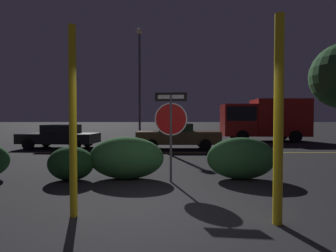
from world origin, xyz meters
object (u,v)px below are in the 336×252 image
delivery_truck (264,118)px  passing_car_1 (61,136)px  stop_sign (172,119)px  passing_car_2 (179,136)px  yellow_pole_left (74,121)px  yellow_pole_right (280,120)px  street_lamp (141,73)px  hedge_bush_1 (72,163)px  hedge_bush_2 (128,158)px  hedge_bush_3 (243,158)px

delivery_truck → passing_car_1: bearing=111.9°
stop_sign → passing_car_2: size_ratio=0.51×
yellow_pole_left → delivery_truck: 17.11m
yellow_pole_left → passing_car_2: 10.10m
stop_sign → delivery_truck: bearing=67.1°
passing_car_2 → yellow_pole_right: bearing=6.7°
street_lamp → passing_car_2: bearing=-61.9°
yellow_pole_left → hedge_bush_1: 2.98m
yellow_pole_left → passing_car_2: bearing=77.9°
stop_sign → street_lamp: 12.92m
stop_sign → passing_car_1: size_ratio=0.54×
street_lamp → hedge_bush_2: bearing=-85.5°
stop_sign → passing_car_1: stop_sign is taller
yellow_pole_left → stop_sign: bearing=55.4°
passing_car_2 → street_lamp: (-2.59, 4.85, 4.29)m
passing_car_1 → hedge_bush_3: bearing=-128.8°
street_lamp → delivery_truck: bearing=1.0°
hedge_bush_2 → passing_car_1: size_ratio=0.47×
yellow_pole_right → hedge_bush_2: (-2.83, 3.07, -1.04)m
stop_sign → passing_car_2: bearing=92.4°
stop_sign → hedge_bush_1: bearing=-177.6°
hedge_bush_2 → street_lamp: 12.77m
yellow_pole_left → passing_car_1: bearing=113.5°
passing_car_2 → delivery_truck: size_ratio=0.74×
yellow_pole_left → street_lamp: (-0.48, 14.69, 3.40)m
hedge_bush_3 → street_lamp: street_lamp is taller
hedge_bush_3 → street_lamp: 13.39m
delivery_truck → street_lamp: (-8.98, -0.16, 3.31)m
hedge_bush_3 → street_lamp: bearing=108.7°
yellow_pole_left → passing_car_1: size_ratio=0.74×
yellow_pole_left → street_lamp: size_ratio=0.39×
passing_car_1 → passing_car_2: bearing=-88.8°
stop_sign → hedge_bush_3: 2.21m
hedge_bush_3 → passing_car_1: passing_car_1 is taller
stop_sign → hedge_bush_1: size_ratio=1.90×
stop_sign → hedge_bush_1: (-2.65, 0.16, -1.17)m
hedge_bush_2 → passing_car_1: bearing=123.3°
hedge_bush_1 → hedge_bush_3: bearing=2.0°
hedge_bush_1 → stop_sign: bearing=-3.5°
hedge_bush_1 → hedge_bush_2: (1.45, 0.18, 0.12)m
stop_sign → passing_car_1: bearing=133.9°
yellow_pole_right → hedge_bush_3: 3.23m
passing_car_1 → yellow_pole_left: bearing=-152.3°
hedge_bush_1 → passing_car_1: (-3.43, 7.61, 0.22)m
stop_sign → yellow_pole_right: bearing=-53.3°
hedge_bush_1 → passing_car_2: 7.92m
hedge_bush_3 → delivery_truck: 13.14m
hedge_bush_1 → hedge_bush_3: 4.57m
yellow_pole_left → yellow_pole_right: size_ratio=0.98×
hedge_bush_2 → street_lamp: street_lamp is taller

